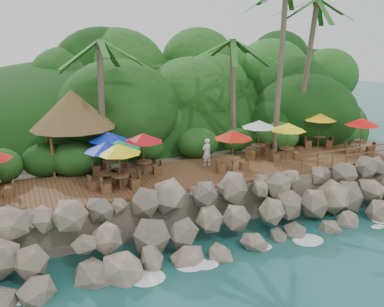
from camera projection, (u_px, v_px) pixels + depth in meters
name	position (u px, v px, depth m)	size (l,w,h in m)	color
ground	(244.00, 257.00, 18.73)	(140.00, 140.00, 0.00)	#19514F
land_base	(142.00, 151.00, 32.58)	(32.00, 25.20, 2.10)	gray
jungle_hill	(120.00, 143.00, 39.48)	(44.80, 28.00, 15.40)	#143811
seawall	(224.00, 217.00, 20.19)	(29.00, 4.00, 2.30)	gray
terrace	(192.00, 174.00, 23.44)	(26.00, 5.00, 0.20)	brown
jungle_foliage	(146.00, 167.00, 31.98)	(44.00, 16.00, 12.00)	#143811
foam_line	(241.00, 253.00, 18.99)	(25.20, 0.80, 0.06)	white
palapa	(72.00, 109.00, 23.37)	(4.88, 4.88, 4.60)	brown
dining_clusters	(183.00, 139.00, 22.59)	(25.69, 5.42, 2.41)	brown
railing	(354.00, 154.00, 24.94)	(8.30, 0.10, 1.00)	brown
waiter	(207.00, 152.00, 24.35)	(0.61, 0.40, 1.67)	white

